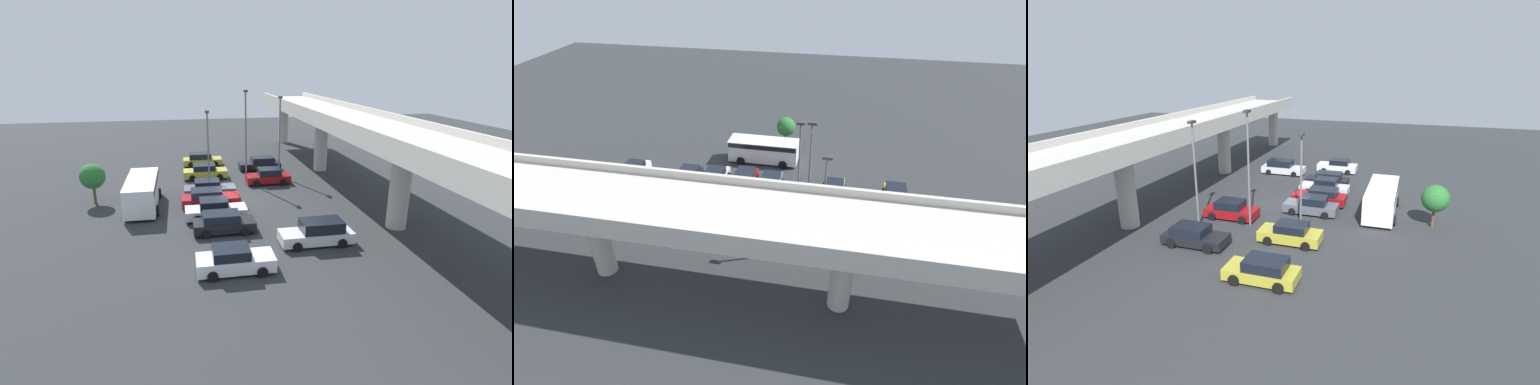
{
  "view_description": "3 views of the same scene",
  "coord_description": "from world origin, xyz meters",
  "views": [
    {
      "loc": [
        33.12,
        -4.08,
        11.46
      ],
      "look_at": [
        1.79,
        1.72,
        1.1
      ],
      "focal_mm": 28.0,
      "sensor_mm": 36.0,
      "label": 1
    },
    {
      "loc": [
        -7.5,
        29.66,
        20.84
      ],
      "look_at": [
        -1.53,
        -0.39,
        0.8
      ],
      "focal_mm": 28.0,
      "sensor_mm": 36.0,
      "label": 2
    },
    {
      "loc": [
        -32.23,
        -9.72,
        12.47
      ],
      "look_at": [
        0.86,
        1.18,
        0.9
      ],
      "focal_mm": 28.0,
      "sensor_mm": 36.0,
      "label": 3
    }
  ],
  "objects": [
    {
      "name": "parked_car_4",
      "position": [
        -1.22,
        -1.99,
        0.7
      ],
      "size": [
        2.07,
        4.56,
        1.52
      ],
      "rotation": [
        0.0,
        0.0,
        1.57
      ],
      "color": "#515660",
      "rests_on": "ground_plane"
    },
    {
      "name": "parked_car_1",
      "position": [
        -9.74,
        4.35,
        0.7
      ],
      "size": [
        2.19,
        4.6,
        1.44
      ],
      "rotation": [
        0.0,
        0.0,
        -1.57
      ],
      "color": "black",
      "rests_on": "ground_plane"
    },
    {
      "name": "parked_car_8",
      "position": [
        9.99,
        4.36,
        0.77
      ],
      "size": [
        2.1,
        4.86,
        1.63
      ],
      "rotation": [
        0.0,
        0.0,
        -1.57
      ],
      "color": "silver",
      "rests_on": "ground_plane"
    },
    {
      "name": "parked_car_0",
      "position": [
        -12.83,
        -2.02,
        0.72
      ],
      "size": [
        2.18,
        4.41,
        1.49
      ],
      "rotation": [
        0.0,
        0.0,
        1.57
      ],
      "color": "gold",
      "rests_on": "ground_plane"
    },
    {
      "name": "parked_car_5",
      "position": [
        1.39,
        -2.13,
        0.7
      ],
      "size": [
        2.18,
        4.82,
        1.47
      ],
      "rotation": [
        0.0,
        0.0,
        1.57
      ],
      "color": "maroon",
      "rests_on": "ground_plane"
    },
    {
      "name": "parked_car_2",
      "position": [
        -7.24,
        -1.98,
        0.7
      ],
      "size": [
        2.13,
        4.47,
        1.49
      ],
      "rotation": [
        0.0,
        0.0,
        1.57
      ],
      "color": "gold",
      "rests_on": "ground_plane"
    },
    {
      "name": "lamp_post_by_overpass",
      "position": [
        -5.23,
        2.01,
        5.23
      ],
      "size": [
        0.7,
        0.35,
        9.06
      ],
      "color": "slate",
      "rests_on": "ground_plane"
    },
    {
      "name": "parked_car_9",
      "position": [
        12.7,
        -1.55,
        0.7
      ],
      "size": [
        2.13,
        4.49,
        1.52
      ],
      "rotation": [
        0.0,
        0.0,
        1.57
      ],
      "color": "silver",
      "rests_on": "ground_plane"
    },
    {
      "name": "parked_car_6",
      "position": [
        4.28,
        -1.91,
        0.72
      ],
      "size": [
        2.13,
        4.7,
        1.57
      ],
      "rotation": [
        0.0,
        0.0,
        1.57
      ],
      "color": "silver",
      "rests_on": "ground_plane"
    },
    {
      "name": "lamp_post_near_aisle",
      "position": [
        -6.68,
        5.77,
        4.84
      ],
      "size": [
        0.7,
        0.35,
        8.3
      ],
      "color": "slate",
      "rests_on": "ground_plane"
    },
    {
      "name": "parked_car_7",
      "position": [
        6.98,
        -1.59,
        0.71
      ],
      "size": [
        2.1,
        4.36,
        1.46
      ],
      "rotation": [
        0.0,
        0.0,
        1.57
      ],
      "color": "black",
      "rests_on": "ground_plane"
    },
    {
      "name": "tree_front_left",
      "position": [
        -1.12,
        -11.73,
        2.38
      ],
      "size": [
        2.12,
        2.12,
        3.45
      ],
      "color": "brown",
      "rests_on": "ground_plane"
    },
    {
      "name": "ground_plane",
      "position": [
        0.0,
        0.0,
        0.0
      ],
      "size": [
        107.76,
        107.76,
        0.0
      ],
      "primitive_type": "plane",
      "color": "#2D3033"
    },
    {
      "name": "parked_car_3",
      "position": [
        -4.27,
        4.08,
        0.72
      ],
      "size": [
        2.19,
        4.31,
        1.52
      ],
      "rotation": [
        0.0,
        0.0,
        -1.57
      ],
      "color": "maroon",
      "rests_on": "ground_plane"
    },
    {
      "name": "shuttle_bus",
      "position": [
        0.59,
        -7.62,
        1.47
      ],
      "size": [
        7.3,
        2.7,
        2.46
      ],
      "color": "white",
      "rests_on": "ground_plane"
    },
    {
      "name": "lamp_post_mid_lot",
      "position": [
        -3.93,
        -1.78,
        4.35
      ],
      "size": [
        0.7,
        0.35,
        7.35
      ],
      "color": "slate",
      "rests_on": "ground_plane"
    },
    {
      "name": "highway_overpass",
      "position": [
        -0.0,
        10.91,
        5.91
      ],
      "size": [
        51.73,
        6.11,
        7.36
      ],
      "color": "#BCB7AD",
      "rests_on": "ground_plane"
    }
  ]
}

